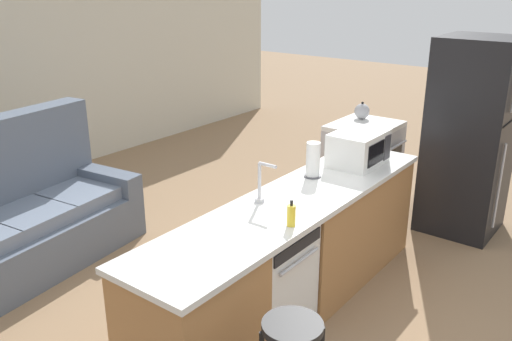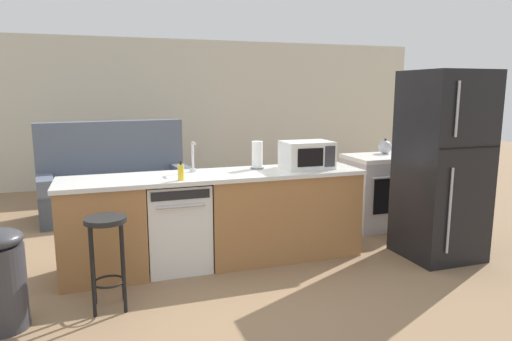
{
  "view_description": "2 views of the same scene",
  "coord_description": "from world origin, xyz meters",
  "px_view_note": "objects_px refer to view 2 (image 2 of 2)",
  "views": [
    {
      "loc": [
        -2.85,
        -1.95,
        2.4
      ],
      "look_at": [
        0.58,
        0.68,
        0.84
      ],
      "focal_mm": 38.0,
      "sensor_mm": 36.0,
      "label": 1
    },
    {
      "loc": [
        -0.88,
        -4.24,
        1.7
      ],
      "look_at": [
        0.62,
        0.19,
        0.87
      ],
      "focal_mm": 32.0,
      "sensor_mm": 36.0,
      "label": 2
    }
  ],
  "objects_px": {
    "dishwasher": "(177,225)",
    "microwave": "(307,155)",
    "bar_stool": "(107,243)",
    "kettle": "(385,147)",
    "paper_towel_roll": "(257,155)",
    "trash_bin": "(1,279)",
    "couch": "(116,185)",
    "stove_range": "(378,191)",
    "soap_bottle": "(181,172)",
    "refrigerator": "(442,166)"
  },
  "relations": [
    {
      "from": "soap_bottle",
      "to": "kettle",
      "type": "bearing_deg",
      "value": 18.18
    },
    {
      "from": "refrigerator",
      "to": "couch",
      "type": "xyz_separation_m",
      "value": [
        -3.08,
        2.84,
        -0.55
      ]
    },
    {
      "from": "dishwasher",
      "to": "refrigerator",
      "type": "distance_m",
      "value": 2.71
    },
    {
      "from": "soap_bottle",
      "to": "bar_stool",
      "type": "distance_m",
      "value": 0.92
    },
    {
      "from": "microwave",
      "to": "paper_towel_roll",
      "type": "relative_size",
      "value": 1.77
    },
    {
      "from": "dishwasher",
      "to": "kettle",
      "type": "height_order",
      "value": "kettle"
    },
    {
      "from": "stove_range",
      "to": "couch",
      "type": "relative_size",
      "value": 0.43
    },
    {
      "from": "trash_bin",
      "to": "couch",
      "type": "bearing_deg",
      "value": 73.81
    },
    {
      "from": "stove_range",
      "to": "trash_bin",
      "type": "relative_size",
      "value": 1.22
    },
    {
      "from": "dishwasher",
      "to": "microwave",
      "type": "distance_m",
      "value": 1.49
    },
    {
      "from": "refrigerator",
      "to": "bar_stool",
      "type": "height_order",
      "value": "refrigerator"
    },
    {
      "from": "microwave",
      "to": "bar_stool",
      "type": "bearing_deg",
      "value": -161.17
    },
    {
      "from": "stove_range",
      "to": "paper_towel_roll",
      "type": "distance_m",
      "value": 1.88
    },
    {
      "from": "stove_range",
      "to": "trash_bin",
      "type": "bearing_deg",
      "value": -161.66
    },
    {
      "from": "bar_stool",
      "to": "microwave",
      "type": "bearing_deg",
      "value": 18.83
    },
    {
      "from": "dishwasher",
      "to": "stove_range",
      "type": "bearing_deg",
      "value": 11.91
    },
    {
      "from": "refrigerator",
      "to": "bar_stool",
      "type": "bearing_deg",
      "value": -177.62
    },
    {
      "from": "paper_towel_roll",
      "to": "soap_bottle",
      "type": "xyz_separation_m",
      "value": [
        -0.85,
        -0.36,
        -0.07
      ]
    },
    {
      "from": "trash_bin",
      "to": "microwave",
      "type": "bearing_deg",
      "value": 15.68
    },
    {
      "from": "dishwasher",
      "to": "trash_bin",
      "type": "bearing_deg",
      "value": -150.74
    },
    {
      "from": "couch",
      "to": "bar_stool",
      "type": "bearing_deg",
      "value": -93.1
    },
    {
      "from": "paper_towel_roll",
      "to": "bar_stool",
      "type": "bearing_deg",
      "value": -151.35
    },
    {
      "from": "refrigerator",
      "to": "bar_stool",
      "type": "distance_m",
      "value": 3.27
    },
    {
      "from": "microwave",
      "to": "trash_bin",
      "type": "bearing_deg",
      "value": -164.32
    },
    {
      "from": "refrigerator",
      "to": "kettle",
      "type": "distance_m",
      "value": 1.24
    },
    {
      "from": "paper_towel_roll",
      "to": "couch",
      "type": "bearing_deg",
      "value": 122.12
    },
    {
      "from": "dishwasher",
      "to": "microwave",
      "type": "relative_size",
      "value": 1.68
    },
    {
      "from": "paper_towel_roll",
      "to": "kettle",
      "type": "distance_m",
      "value": 1.98
    },
    {
      "from": "bar_stool",
      "to": "kettle",
      "type": "bearing_deg",
      "value": 21.77
    },
    {
      "from": "paper_towel_roll",
      "to": "bar_stool",
      "type": "relative_size",
      "value": 0.38
    },
    {
      "from": "stove_range",
      "to": "couch",
      "type": "xyz_separation_m",
      "value": [
        -3.08,
        1.74,
        -0.06
      ]
    },
    {
      "from": "paper_towel_roll",
      "to": "bar_stool",
      "type": "xyz_separation_m",
      "value": [
        -1.51,
        -0.82,
        -0.5
      ]
    },
    {
      "from": "dishwasher",
      "to": "couch",
      "type": "distance_m",
      "value": 2.34
    },
    {
      "from": "dishwasher",
      "to": "bar_stool",
      "type": "xyz_separation_m",
      "value": [
        -0.64,
        -0.68,
        0.11
      ]
    },
    {
      "from": "paper_towel_roll",
      "to": "trash_bin",
      "type": "xyz_separation_m",
      "value": [
        -2.24,
        -0.91,
        -0.66
      ]
    },
    {
      "from": "refrigerator",
      "to": "kettle",
      "type": "relative_size",
      "value": 9.21
    },
    {
      "from": "soap_bottle",
      "to": "kettle",
      "type": "relative_size",
      "value": 0.86
    },
    {
      "from": "soap_bottle",
      "to": "refrigerator",
      "type": "bearing_deg",
      "value": -7.19
    },
    {
      "from": "trash_bin",
      "to": "couch",
      "type": "xyz_separation_m",
      "value": [
        0.89,
        3.06,
        0.02
      ]
    },
    {
      "from": "stove_range",
      "to": "microwave",
      "type": "height_order",
      "value": "microwave"
    },
    {
      "from": "dishwasher",
      "to": "trash_bin",
      "type": "height_order",
      "value": "dishwasher"
    },
    {
      "from": "stove_range",
      "to": "bar_stool",
      "type": "distance_m",
      "value": 3.47
    },
    {
      "from": "stove_range",
      "to": "bar_stool",
      "type": "bearing_deg",
      "value": -159.19
    },
    {
      "from": "bar_stool",
      "to": "couch",
      "type": "bearing_deg",
      "value": 86.9
    },
    {
      "from": "bar_stool",
      "to": "trash_bin",
      "type": "xyz_separation_m",
      "value": [
        -0.73,
        -0.08,
        -0.16
      ]
    },
    {
      "from": "microwave",
      "to": "couch",
      "type": "xyz_separation_m",
      "value": [
        -1.84,
        2.29,
        -0.65
      ]
    },
    {
      "from": "soap_bottle",
      "to": "paper_towel_roll",
      "type": "bearing_deg",
      "value": 23.31
    },
    {
      "from": "microwave",
      "to": "bar_stool",
      "type": "distance_m",
      "value": 2.18
    },
    {
      "from": "dishwasher",
      "to": "couch",
      "type": "height_order",
      "value": "couch"
    },
    {
      "from": "refrigerator",
      "to": "soap_bottle",
      "type": "bearing_deg",
      "value": 172.81
    }
  ]
}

